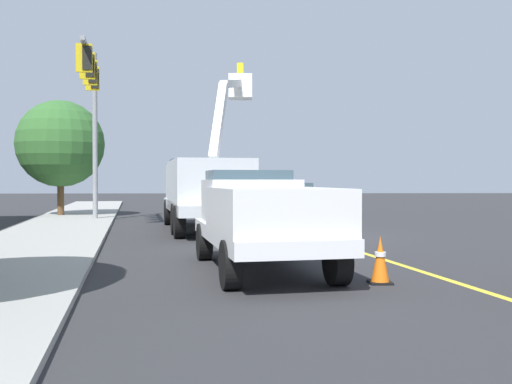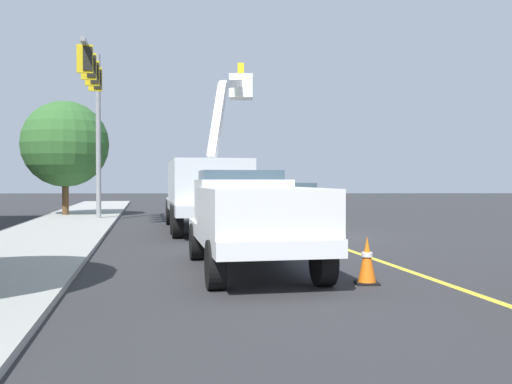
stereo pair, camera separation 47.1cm
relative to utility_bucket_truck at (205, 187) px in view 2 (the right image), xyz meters
The scene contains 10 objects.
ground 4.63m from the utility_bucket_truck, 124.89° to the right, with size 120.00×120.00×0.00m, color #2D2D30.
sidewalk_far_side 6.26m from the utility_bucket_truck, 130.00° to the left, with size 60.00×3.60×0.12m, color #9E9E99.
lane_centre_stripe 4.63m from the utility_bucket_truck, 124.89° to the right, with size 50.00×0.16×0.01m, color yellow.
utility_bucket_truck is the anchor object (origin of this frame).
service_pickup_truck 9.87m from the utility_bucket_truck, behind, with size 5.87×3.02×2.06m.
passing_minivan 10.21m from the utility_bucket_truck, 23.35° to the right, with size 5.05×2.69×1.69m.
traffic_cone_leading 11.84m from the utility_bucket_truck, 161.84° to the right, with size 0.40×0.40×0.85m.
traffic_cone_mid_front 4.80m from the utility_bucket_truck, 14.83° to the right, with size 0.40×0.40×0.70m.
traffic_signal_mast 6.62m from the utility_bucket_truck, 60.60° to the left, with size 6.39×1.35×7.50m.
street_tree_right 10.66m from the utility_bucket_truck, 45.17° to the left, with size 4.25×4.25×5.75m.
Camera 2 is at (-18.86, 2.04, 1.85)m, focal length 40.53 mm.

